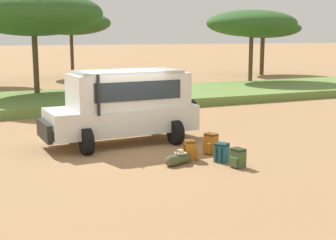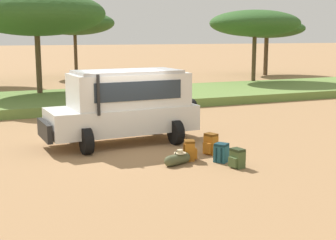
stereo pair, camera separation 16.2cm
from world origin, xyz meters
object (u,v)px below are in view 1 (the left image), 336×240
(backpack_beside_front_wheel, at_px, (211,144))
(acacia_tree_centre_back, at_px, (33,13))
(backpack_near_rear_wheel, at_px, (190,150))
(acacia_tree_distant_right, at_px, (263,29))
(acacia_tree_right_mid, at_px, (71,23))
(duffel_bag_low_black_case, at_px, (178,159))
(acacia_tree_far_right, at_px, (252,23))
(safari_vehicle, at_px, (125,105))
(backpack_cluster_center, at_px, (238,158))
(backpack_outermost, at_px, (222,153))

(backpack_beside_front_wheel, height_order, acacia_tree_centre_back, acacia_tree_centre_back)
(backpack_near_rear_wheel, distance_m, acacia_tree_distant_right, 30.74)
(acacia_tree_right_mid, bearing_deg, duffel_bag_low_black_case, -96.62)
(acacia_tree_far_right, bearing_deg, acacia_tree_right_mid, 127.58)
(acacia_tree_centre_back, relative_size, acacia_tree_distant_right, 1.07)
(acacia_tree_far_right, xyz_separation_m, acacia_tree_distant_right, (6.61, 8.08, -0.21))
(safari_vehicle, distance_m, acacia_tree_right_mid, 25.87)
(backpack_cluster_center, distance_m, duffel_bag_low_black_case, 1.66)
(backpack_beside_front_wheel, distance_m, backpack_near_rear_wheel, 0.95)
(backpack_beside_front_wheel, xyz_separation_m, backpack_outermost, (-0.13, -0.90, -0.05))
(backpack_cluster_center, bearing_deg, backpack_near_rear_wheel, 125.21)
(acacia_tree_centre_back, bearing_deg, safari_vehicle, -84.26)
(backpack_cluster_center, xyz_separation_m, backpack_near_rear_wheel, (-0.85, 1.21, 0.03))
(backpack_beside_front_wheel, xyz_separation_m, acacia_tree_distant_right, (18.20, 23.43, 3.83))
(duffel_bag_low_black_case, height_order, acacia_tree_right_mid, acacia_tree_right_mid)
(safari_vehicle, xyz_separation_m, backpack_outermost, (1.75, -3.44, -1.03))
(backpack_outermost, xyz_separation_m, acacia_tree_right_mid, (2.05, 28.81, 4.32))
(safari_vehicle, bearing_deg, duffel_bag_low_black_case, -81.43)
(backpack_outermost, distance_m, acacia_tree_right_mid, 29.21)
(acacia_tree_right_mid, relative_size, acacia_tree_distant_right, 1.00)
(acacia_tree_centre_back, height_order, acacia_tree_far_right, acacia_tree_centre_back)
(acacia_tree_right_mid, bearing_deg, backpack_near_rear_wheel, -95.64)
(backpack_cluster_center, height_order, backpack_near_rear_wheel, backpack_near_rear_wheel)
(backpack_beside_front_wheel, height_order, duffel_bag_low_black_case, backpack_beside_front_wheel)
(backpack_cluster_center, height_order, duffel_bag_low_black_case, backpack_cluster_center)
(backpack_beside_front_wheel, bearing_deg, acacia_tree_distant_right, 52.16)
(duffel_bag_low_black_case, height_order, acacia_tree_centre_back, acacia_tree_centre_back)
(backpack_near_rear_wheel, xyz_separation_m, acacia_tree_centre_back, (-2.18, 14.59, 4.43))
(safari_vehicle, height_order, acacia_tree_right_mid, acacia_tree_right_mid)
(backpack_outermost, distance_m, acacia_tree_far_right, 20.44)
(acacia_tree_right_mid, bearing_deg, backpack_cluster_center, -93.77)
(backpack_beside_front_wheel, xyz_separation_m, acacia_tree_right_mid, (1.92, 27.92, 4.27))
(backpack_outermost, height_order, acacia_tree_right_mid, acacia_tree_right_mid)
(acacia_tree_right_mid, relative_size, acacia_tree_far_right, 1.09)
(safari_vehicle, bearing_deg, acacia_tree_right_mid, 81.49)
(acacia_tree_centre_back, height_order, acacia_tree_right_mid, acacia_tree_centre_back)
(acacia_tree_centre_back, xyz_separation_m, acacia_tree_right_mid, (4.97, 13.69, -0.14))
(backpack_near_rear_wheel, bearing_deg, safari_vehicle, 109.04)
(acacia_tree_distant_right, bearing_deg, backpack_outermost, -126.99)
(backpack_near_rear_wheel, bearing_deg, backpack_beside_front_wheel, 22.86)
(backpack_cluster_center, bearing_deg, backpack_beside_front_wheel, 89.05)
(safari_vehicle, xyz_separation_m, acacia_tree_far_right, (13.47, 12.80, 3.07))
(backpack_near_rear_wheel, height_order, acacia_tree_centre_back, acacia_tree_centre_back)
(safari_vehicle, bearing_deg, backpack_cluster_center, -65.74)
(duffel_bag_low_black_case, bearing_deg, backpack_near_rear_wheel, 28.74)
(backpack_beside_front_wheel, bearing_deg, acacia_tree_far_right, 52.93)
(acacia_tree_far_right, bearing_deg, backpack_near_rear_wheel, -128.43)
(safari_vehicle, xyz_separation_m, acacia_tree_centre_back, (-1.17, 11.68, 3.43))
(safari_vehicle, xyz_separation_m, backpack_cluster_center, (1.86, -4.12, -1.04))
(backpack_outermost, xyz_separation_m, acacia_tree_distant_right, (18.33, 24.33, 3.88))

